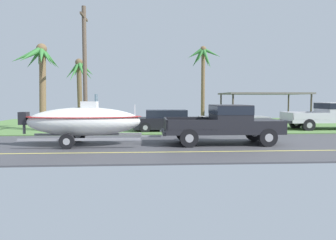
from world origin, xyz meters
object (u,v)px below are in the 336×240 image
(parked_sedan_far, at_px, (169,121))
(palm_tree_near_right, at_px, (80,77))
(pickup_truck_towing, at_px, (229,122))
(carport_awning, at_px, (263,94))
(parked_pickup_background, at_px, (333,115))
(boat_on_trailer, at_px, (84,121))
(utility_pole, at_px, (85,69))
(palm_tree_mid, at_px, (203,65))
(palm_tree_near_left, at_px, (40,65))
(parked_sedan_near, at_px, (232,119))

(parked_sedan_far, distance_m, palm_tree_near_right, 9.53)
(pickup_truck_towing, distance_m, carport_awning, 13.79)
(palm_tree_near_right, bearing_deg, parked_pickup_background, -17.72)
(palm_tree_near_right, bearing_deg, boat_on_trailer, -77.53)
(pickup_truck_towing, bearing_deg, utility_pole, 149.99)
(pickup_truck_towing, relative_size, palm_tree_mid, 0.82)
(parked_pickup_background, distance_m, parked_sedan_far, 11.02)
(palm_tree_mid, relative_size, utility_pole, 0.91)
(pickup_truck_towing, distance_m, palm_tree_near_left, 12.97)
(parked_pickup_background, relative_size, utility_pole, 0.81)
(pickup_truck_towing, distance_m, parked_sedan_far, 6.21)
(parked_pickup_background, distance_m, utility_pole, 16.29)
(parked_sedan_near, height_order, palm_tree_near_left, palm_tree_near_left)
(parked_sedan_far, xyz_separation_m, palm_tree_mid, (3.53, 7.95, 4.41))
(boat_on_trailer, relative_size, parked_sedan_near, 1.37)
(parked_pickup_background, relative_size, palm_tree_near_left, 1.06)
(pickup_truck_towing, xyz_separation_m, parked_sedan_far, (-2.42, 5.71, -0.34))
(parked_pickup_background, bearing_deg, parked_sedan_far, -178.76)
(carport_awning, distance_m, palm_tree_near_left, 17.78)
(parked_sedan_near, bearing_deg, utility_pole, -164.86)
(carport_awning, bearing_deg, palm_tree_near_right, -177.59)
(palm_tree_mid, bearing_deg, boat_on_trailer, -119.54)
(pickup_truck_towing, height_order, palm_tree_near_left, palm_tree_near_left)
(carport_awning, bearing_deg, utility_pole, -149.28)
(parked_sedan_near, height_order, palm_tree_near_right, palm_tree_near_right)
(parked_pickup_background, distance_m, palm_tree_near_left, 19.52)
(boat_on_trailer, height_order, carport_awning, carport_awning)
(carport_awning, xyz_separation_m, palm_tree_mid, (-5.02, 1.38, 2.63))
(boat_on_trailer, height_order, parked_sedan_far, boat_on_trailer)
(parked_sedan_far, distance_m, utility_pole, 6.04)
(pickup_truck_towing, height_order, palm_tree_mid, palm_tree_mid)
(boat_on_trailer, distance_m, palm_tree_mid, 16.19)
(parked_sedan_near, relative_size, carport_awning, 0.66)
(palm_tree_near_left, bearing_deg, carport_awning, 18.50)
(parked_pickup_background, distance_m, carport_awning, 6.94)
(parked_sedan_near, height_order, palm_tree_mid, palm_tree_mid)
(palm_tree_mid, bearing_deg, palm_tree_near_left, -149.27)
(parked_pickup_background, relative_size, carport_awning, 0.87)
(boat_on_trailer, xyz_separation_m, parked_sedan_near, (8.62, 6.79, -0.41))
(parked_sedan_near, relative_size, palm_tree_mid, 0.68)
(parked_pickup_background, xyz_separation_m, parked_sedan_near, (-6.60, 0.84, -0.35))
(parked_sedan_far, xyz_separation_m, carport_awning, (8.55, 6.57, 1.78))
(carport_awning, height_order, utility_pole, utility_pole)
(parked_pickup_background, xyz_separation_m, palm_tree_near_left, (-19.24, 0.72, 3.20))
(parked_sedan_far, bearing_deg, parked_pickup_background, 1.24)
(parked_sedan_near, bearing_deg, boat_on_trailer, -141.78)
(pickup_truck_towing, relative_size, parked_sedan_far, 1.21)
(palm_tree_near_right, relative_size, utility_pole, 0.72)
(carport_awning, bearing_deg, palm_tree_near_left, -161.50)
(carport_awning, xyz_separation_m, utility_pole, (-13.49, -8.02, 1.37))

